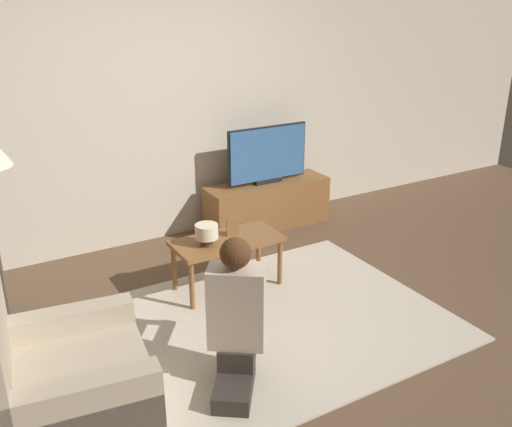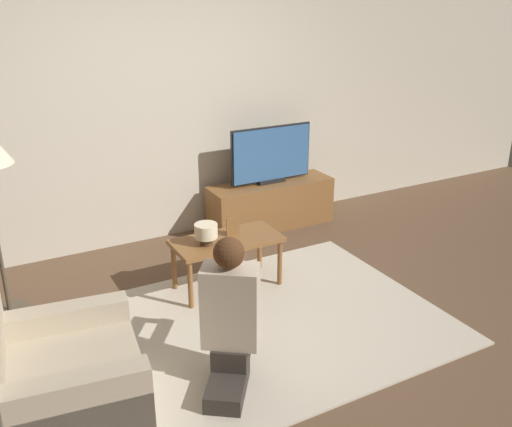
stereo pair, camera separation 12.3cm
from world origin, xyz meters
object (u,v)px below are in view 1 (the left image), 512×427
at_px(tv, 268,154).
at_px(coffee_table, 227,245).
at_px(armchair, 60,388).
at_px(person_kneeling, 236,313).
at_px(table_lamp, 207,233).

height_order(tv, coffee_table, tv).
xyz_separation_m(tv, coffee_table, (-0.97, -0.98, -0.38)).
height_order(armchair, person_kneeling, person_kneeling).
bearing_deg(tv, armchair, -141.69).
bearing_deg(tv, coffee_table, -134.74).
distance_m(tv, coffee_table, 1.43).
xyz_separation_m(person_kneeling, table_lamp, (0.31, 1.06, 0.06)).
height_order(coffee_table, table_lamp, table_lamp).
relative_size(person_kneeling, table_lamp, 5.35).
distance_m(tv, table_lamp, 1.55).
relative_size(coffee_table, table_lamp, 4.82).
bearing_deg(person_kneeling, coffee_table, -79.25).
bearing_deg(armchair, tv, -44.11).
relative_size(armchair, person_kneeling, 1.00).
xyz_separation_m(coffee_table, table_lamp, (-0.19, -0.02, 0.16)).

